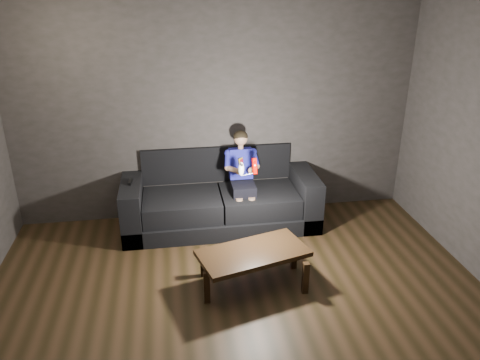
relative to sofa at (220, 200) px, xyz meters
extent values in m
plane|color=black|center=(0.01, -2.21, -0.30)|extent=(5.00, 5.00, 0.00)
cube|color=#33302C|center=(0.01, 0.29, 1.05)|extent=(5.00, 0.04, 2.70)
cube|color=beige|center=(0.01, -2.21, 2.40)|extent=(5.00, 5.00, 0.02)
cube|color=black|center=(0.00, -0.03, -0.20)|extent=(2.39, 1.03, 0.21)
cube|color=black|center=(-0.48, -0.14, 0.03)|extent=(0.94, 0.73, 0.25)
cube|color=black|center=(0.48, -0.14, 0.03)|extent=(0.94, 0.73, 0.25)
cube|color=black|center=(0.00, 0.36, 0.39)|extent=(1.91, 0.24, 0.47)
cube|color=black|center=(-1.07, -0.03, 0.02)|extent=(0.24, 1.03, 0.65)
cube|color=black|center=(1.07, -0.03, 0.02)|extent=(0.24, 1.03, 0.65)
cube|color=black|center=(0.27, -0.16, 0.22)|extent=(0.28, 0.36, 0.13)
cube|color=#172396|center=(0.27, 0.03, 0.48)|extent=(0.28, 0.20, 0.39)
cube|color=gold|center=(0.27, -0.05, 0.53)|extent=(0.09, 0.09, 0.09)
cube|color=#B11424|center=(0.27, -0.06, 0.53)|extent=(0.06, 0.06, 0.06)
cylinder|color=tan|center=(0.27, 0.03, 0.69)|extent=(0.07, 0.07, 0.06)
sphere|color=tan|center=(0.27, 0.03, 0.80)|extent=(0.17, 0.17, 0.17)
ellipsoid|color=black|center=(0.27, 0.04, 0.82)|extent=(0.18, 0.18, 0.15)
cylinder|color=#172396|center=(0.10, -0.03, 0.55)|extent=(0.08, 0.21, 0.18)
cylinder|color=#172396|center=(0.45, -0.03, 0.55)|extent=(0.08, 0.21, 0.18)
cylinder|color=tan|center=(0.15, -0.19, 0.50)|extent=(0.13, 0.22, 0.10)
cylinder|color=tan|center=(0.40, -0.19, 0.50)|extent=(0.13, 0.22, 0.10)
sphere|color=tan|center=(0.20, -0.27, 0.49)|extent=(0.08, 0.08, 0.08)
sphere|color=tan|center=(0.35, -0.27, 0.49)|extent=(0.08, 0.08, 0.08)
cylinder|color=tan|center=(0.20, -0.35, 0.01)|extent=(0.08, 0.08, 0.32)
cylinder|color=tan|center=(0.35, -0.35, 0.01)|extent=(0.08, 0.08, 0.32)
cube|color=#D00700|center=(0.35, -0.48, 0.63)|extent=(0.06, 0.08, 0.19)
cube|color=maroon|center=(0.35, -0.50, 0.69)|extent=(0.03, 0.02, 0.03)
cylinder|color=white|center=(0.35, -0.50, 0.62)|extent=(0.02, 0.01, 0.02)
ellipsoid|color=white|center=(0.20, -0.47, 0.60)|extent=(0.09, 0.11, 0.17)
cylinder|color=black|center=(0.20, -0.51, 0.67)|extent=(0.03, 0.01, 0.03)
cube|color=black|center=(-1.07, -0.09, 0.36)|extent=(0.05, 0.16, 0.03)
cube|color=black|center=(-1.07, -0.04, 0.38)|extent=(0.02, 0.02, 0.00)
cube|color=black|center=(0.18, -1.39, 0.06)|extent=(1.18, 0.81, 0.05)
cube|color=black|center=(-0.31, -1.61, -0.13)|extent=(0.06, 0.06, 0.34)
cube|color=black|center=(0.66, -1.61, -0.13)|extent=(0.06, 0.06, 0.34)
cube|color=black|center=(-0.31, -1.17, -0.13)|extent=(0.06, 0.06, 0.34)
cube|color=black|center=(0.66, -1.17, -0.13)|extent=(0.06, 0.06, 0.34)
camera|label=1|loc=(-0.56, -5.30, 2.58)|focal=35.00mm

